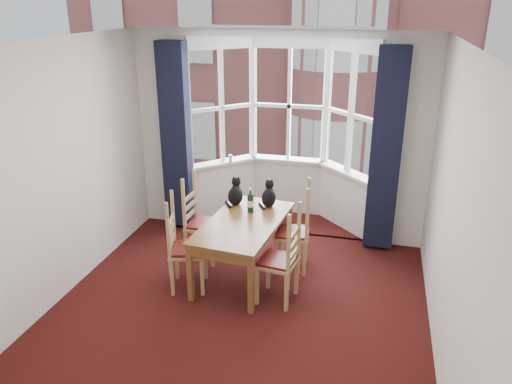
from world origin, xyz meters
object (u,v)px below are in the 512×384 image
(chair_right_far, at_px, (299,234))
(wine_bottle, at_px, (250,202))
(cat_left, at_px, (236,194))
(candle_tall, at_px, (230,159))
(chair_left_near, at_px, (180,251))
(dining_table, at_px, (244,227))
(chair_left_far, at_px, (197,224))
(chair_right_near, at_px, (285,263))
(cat_right, at_px, (269,196))

(chair_right_far, height_order, wine_bottle, wine_bottle)
(cat_left, distance_m, candle_tall, 1.27)
(chair_left_near, relative_size, chair_right_far, 1.00)
(dining_table, relative_size, chair_left_far, 1.73)
(chair_right_far, relative_size, candle_tall, 8.15)
(dining_table, xyz_separation_m, chair_left_far, (-0.70, 0.29, -0.17))
(chair_right_far, distance_m, wine_bottle, 0.72)
(chair_left_far, relative_size, candle_tall, 8.15)
(chair_left_far, bearing_deg, wine_bottle, 0.36)
(dining_table, relative_size, chair_left_near, 1.73)
(dining_table, distance_m, cat_left, 0.58)
(chair_right_far, height_order, cat_left, cat_left)
(dining_table, height_order, candle_tall, candle_tall)
(chair_left_near, xyz_separation_m, wine_bottle, (0.64, 0.72, 0.38))
(wine_bottle, bearing_deg, cat_left, 141.20)
(dining_table, distance_m, chair_right_far, 0.72)
(chair_right_near, bearing_deg, cat_left, 132.04)
(chair_left_near, xyz_separation_m, chair_right_near, (1.22, 0.00, 0.00))
(cat_right, bearing_deg, cat_left, -173.76)
(chair_left_near, distance_m, chair_right_far, 1.46)
(wine_bottle, bearing_deg, chair_right_near, -51.10)
(chair_right_far, bearing_deg, chair_left_far, -178.30)
(cat_left, xyz_separation_m, candle_tall, (-0.43, 1.19, 0.07))
(chair_left_near, bearing_deg, dining_table, 34.08)
(dining_table, distance_m, chair_right_near, 0.74)
(chair_right_far, distance_m, candle_tall, 1.92)
(dining_table, bearing_deg, chair_right_far, 27.75)
(chair_left_near, xyz_separation_m, chair_left_far, (-0.06, 0.72, 0.00))
(wine_bottle, relative_size, candle_tall, 2.67)
(chair_right_near, xyz_separation_m, cat_left, (-0.82, 0.91, 0.38))
(chair_left_near, height_order, cat_right, cat_right)
(chair_right_near, distance_m, chair_right_far, 0.75)
(chair_right_near, relative_size, wine_bottle, 3.05)
(chair_right_near, relative_size, candle_tall, 8.15)
(chair_right_far, height_order, candle_tall, candle_tall)
(chair_left_far, relative_size, chair_right_near, 1.00)
(candle_tall, bearing_deg, chair_left_near, -89.22)
(cat_left, relative_size, wine_bottle, 1.19)
(chair_left_far, bearing_deg, chair_right_far, 1.70)
(chair_right_far, bearing_deg, candle_tall, 133.39)
(chair_right_near, relative_size, chair_right_far, 1.00)
(chair_left_near, xyz_separation_m, cat_right, (0.82, 0.96, 0.38))
(cat_left, distance_m, wine_bottle, 0.32)
(chair_left_far, distance_m, candle_tall, 1.47)
(chair_right_near, height_order, chair_right_far, same)
(chair_right_far, distance_m, cat_right, 0.61)
(wine_bottle, bearing_deg, dining_table, -91.47)
(chair_right_far, xyz_separation_m, cat_right, (-0.43, 0.21, 0.38))
(chair_right_far, relative_size, cat_left, 2.57)
(dining_table, xyz_separation_m, candle_tall, (-0.66, 1.68, 0.29))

